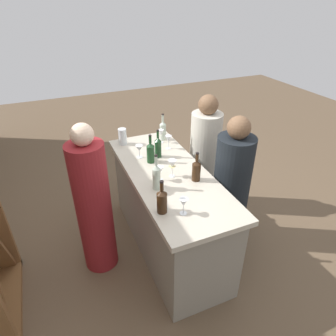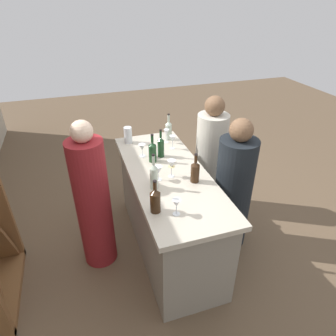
{
  "view_description": "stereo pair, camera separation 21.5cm",
  "coord_description": "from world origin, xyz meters",
  "px_view_note": "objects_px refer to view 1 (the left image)",
  "views": [
    {
      "loc": [
        -2.23,
        0.95,
        2.44
      ],
      "look_at": [
        0.0,
        0.0,
        0.99
      ],
      "focal_mm": 31.7,
      "sensor_mm": 36.0,
      "label": 1
    },
    {
      "loc": [
        -2.31,
        0.75,
        2.44
      ],
      "look_at": [
        0.0,
        0.0,
        0.99
      ],
      "focal_mm": 31.7,
      "sensor_mm": 36.0,
      "label": 2
    }
  ],
  "objects_px": {
    "wine_glass_near_center": "(161,133)",
    "person_center_guest": "(204,158)",
    "water_pitcher": "(123,137)",
    "wine_bottle_second_left_amber_brown": "(196,170)",
    "wine_glass_near_right": "(172,165)",
    "wine_bottle_rightmost_olive_green": "(158,147)",
    "wine_glass_near_left": "(168,140)",
    "person_left_guest": "(231,187)",
    "person_right_guest": "(94,207)",
    "wine_bottle_leftmost_amber_brown": "(162,200)",
    "wine_bottle_center_clear_pale": "(156,176)",
    "wine_glass_far_right": "(139,149)",
    "wine_bottle_far_right_clear_pale": "(163,130)",
    "wine_glass_far_left": "(160,171)",
    "wine_glass_far_center": "(184,203)",
    "wine_bottle_second_right_olive_green": "(151,152)"
  },
  "relations": [
    {
      "from": "wine_bottle_leftmost_amber_brown",
      "to": "wine_glass_near_center",
      "type": "relative_size",
      "value": 1.8
    },
    {
      "from": "person_center_guest",
      "to": "wine_bottle_center_clear_pale",
      "type": "bearing_deg",
      "value": 54.43
    },
    {
      "from": "wine_bottle_second_left_amber_brown",
      "to": "wine_bottle_leftmost_amber_brown",
      "type": "bearing_deg",
      "value": 123.48
    },
    {
      "from": "wine_bottle_rightmost_olive_green",
      "to": "wine_glass_near_right",
      "type": "distance_m",
      "value": 0.41
    },
    {
      "from": "wine_bottle_leftmost_amber_brown",
      "to": "wine_bottle_center_clear_pale",
      "type": "bearing_deg",
      "value": -13.69
    },
    {
      "from": "wine_bottle_second_left_amber_brown",
      "to": "wine_glass_near_right",
      "type": "relative_size",
      "value": 1.63
    },
    {
      "from": "wine_glass_far_left",
      "to": "person_right_guest",
      "type": "relative_size",
      "value": 0.09
    },
    {
      "from": "wine_glass_near_right",
      "to": "water_pitcher",
      "type": "relative_size",
      "value": 0.93
    },
    {
      "from": "wine_bottle_second_left_amber_brown",
      "to": "water_pitcher",
      "type": "bearing_deg",
      "value": 22.76
    },
    {
      "from": "wine_bottle_leftmost_amber_brown",
      "to": "wine_bottle_rightmost_olive_green",
      "type": "relative_size",
      "value": 0.95
    },
    {
      "from": "wine_glass_near_right",
      "to": "wine_glass_far_right",
      "type": "height_order",
      "value": "wine_glass_near_right"
    },
    {
      "from": "wine_glass_far_left",
      "to": "person_right_guest",
      "type": "bearing_deg",
      "value": 77.26
    },
    {
      "from": "wine_glass_near_right",
      "to": "wine_glass_far_left",
      "type": "distance_m",
      "value": 0.13
    },
    {
      "from": "wine_glass_far_right",
      "to": "water_pitcher",
      "type": "relative_size",
      "value": 0.75
    },
    {
      "from": "wine_bottle_far_right_clear_pale",
      "to": "wine_glass_near_center",
      "type": "relative_size",
      "value": 1.96
    },
    {
      "from": "wine_glass_far_right",
      "to": "wine_glass_near_left",
      "type": "bearing_deg",
      "value": -78.7
    },
    {
      "from": "person_left_guest",
      "to": "person_right_guest",
      "type": "relative_size",
      "value": 0.94
    },
    {
      "from": "person_center_guest",
      "to": "wine_glass_near_left",
      "type": "bearing_deg",
      "value": 22.53
    },
    {
      "from": "wine_bottle_leftmost_amber_brown",
      "to": "wine_glass_near_right",
      "type": "bearing_deg",
      "value": -32.28
    },
    {
      "from": "wine_bottle_rightmost_olive_green",
      "to": "wine_glass_far_right",
      "type": "bearing_deg",
      "value": 71.49
    },
    {
      "from": "wine_glass_near_center",
      "to": "wine_bottle_rightmost_olive_green",
      "type": "bearing_deg",
      "value": 152.81
    },
    {
      "from": "wine_bottle_second_left_amber_brown",
      "to": "wine_bottle_second_right_olive_green",
      "type": "distance_m",
      "value": 0.55
    },
    {
      "from": "wine_bottle_rightmost_olive_green",
      "to": "wine_bottle_leftmost_amber_brown",
      "type": "bearing_deg",
      "value": 160.52
    },
    {
      "from": "wine_glass_far_left",
      "to": "wine_glass_far_right",
      "type": "distance_m",
      "value": 0.49
    },
    {
      "from": "wine_bottle_rightmost_olive_green",
      "to": "water_pitcher",
      "type": "xyz_separation_m",
      "value": [
        0.43,
        0.26,
        -0.02
      ]
    },
    {
      "from": "wine_bottle_second_right_olive_green",
      "to": "wine_bottle_rightmost_olive_green",
      "type": "distance_m",
      "value": 0.13
    },
    {
      "from": "wine_glass_near_left",
      "to": "person_center_guest",
      "type": "xyz_separation_m",
      "value": [
        0.06,
        -0.51,
        -0.37
      ]
    },
    {
      "from": "wine_bottle_second_right_olive_green",
      "to": "wine_glass_near_left",
      "type": "xyz_separation_m",
      "value": [
        0.21,
        -0.28,
        -0.01
      ]
    },
    {
      "from": "person_center_guest",
      "to": "water_pitcher",
      "type": "bearing_deg",
      "value": 1.33
    },
    {
      "from": "wine_bottle_rightmost_olive_green",
      "to": "wine_glass_near_center",
      "type": "relative_size",
      "value": 1.9
    },
    {
      "from": "wine_bottle_second_left_amber_brown",
      "to": "wine_bottle_center_clear_pale",
      "type": "relative_size",
      "value": 0.85
    },
    {
      "from": "wine_glass_near_center",
      "to": "person_center_guest",
      "type": "height_order",
      "value": "person_center_guest"
    },
    {
      "from": "wine_bottle_second_left_amber_brown",
      "to": "wine_glass_far_right",
      "type": "relative_size",
      "value": 2.02
    },
    {
      "from": "water_pitcher",
      "to": "wine_glass_far_right",
      "type": "bearing_deg",
      "value": -168.7
    },
    {
      "from": "wine_glass_near_center",
      "to": "wine_glass_far_left",
      "type": "xyz_separation_m",
      "value": [
        -0.73,
        0.31,
        -0.02
      ]
    },
    {
      "from": "wine_glass_near_center",
      "to": "water_pitcher",
      "type": "bearing_deg",
      "value": 72.84
    },
    {
      "from": "wine_glass_near_right",
      "to": "water_pitcher",
      "type": "xyz_separation_m",
      "value": [
        0.85,
        0.24,
        -0.03
      ]
    },
    {
      "from": "wine_bottle_rightmost_olive_green",
      "to": "wine_bottle_far_right_clear_pale",
      "type": "height_order",
      "value": "wine_bottle_far_right_clear_pale"
    },
    {
      "from": "water_pitcher",
      "to": "wine_bottle_second_left_amber_brown",
      "type": "bearing_deg",
      "value": -157.24
    },
    {
      "from": "wine_glass_far_left",
      "to": "person_left_guest",
      "type": "bearing_deg",
      "value": -92.37
    },
    {
      "from": "person_center_guest",
      "to": "wine_glass_far_center",
      "type": "bearing_deg",
      "value": 68.91
    },
    {
      "from": "wine_bottle_second_right_olive_green",
      "to": "wine_glass_far_left",
      "type": "xyz_separation_m",
      "value": [
        -0.35,
        0.04,
        -0.01
      ]
    },
    {
      "from": "water_pitcher",
      "to": "wine_bottle_center_clear_pale",
      "type": "bearing_deg",
      "value": -178.07
    },
    {
      "from": "wine_glass_near_center",
      "to": "wine_bottle_second_right_olive_green",
      "type": "bearing_deg",
      "value": 144.94
    },
    {
      "from": "wine_bottle_second_left_amber_brown",
      "to": "person_right_guest",
      "type": "distance_m",
      "value": 1.01
    },
    {
      "from": "wine_glass_far_left",
      "to": "water_pitcher",
      "type": "xyz_separation_m",
      "value": [
        0.86,
        0.11,
        -0.01
      ]
    },
    {
      "from": "wine_bottle_leftmost_amber_brown",
      "to": "wine_bottle_rightmost_olive_green",
      "type": "xyz_separation_m",
      "value": [
        0.86,
        -0.3,
        0.01
      ]
    },
    {
      "from": "wine_bottle_leftmost_amber_brown",
      "to": "wine_glass_near_left",
      "type": "distance_m",
      "value": 1.1
    },
    {
      "from": "wine_bottle_second_right_olive_green",
      "to": "water_pitcher",
      "type": "bearing_deg",
      "value": 16.39
    },
    {
      "from": "wine_bottle_rightmost_olive_green",
      "to": "water_pitcher",
      "type": "bearing_deg",
      "value": 30.85
    }
  ]
}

